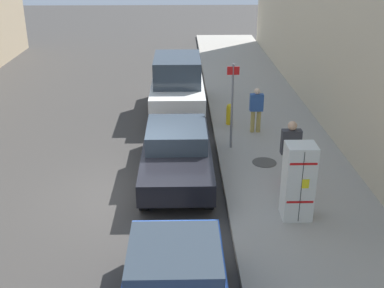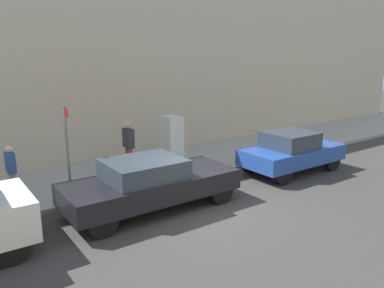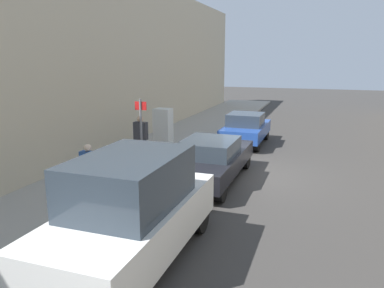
% 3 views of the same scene
% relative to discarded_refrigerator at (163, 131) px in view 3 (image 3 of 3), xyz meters
% --- Properties ---
extents(ground_plane, '(80.00, 80.00, 0.00)m').
position_rel_discarded_refrigerator_xyz_m(ground_plane, '(3.72, -1.44, -1.04)').
color(ground_plane, '#383533').
extents(sidewalk_slab, '(3.76, 44.00, 0.14)m').
position_rel_discarded_refrigerator_xyz_m(sidewalk_slab, '(-0.35, -1.44, -0.97)').
color(sidewalk_slab, '#9E998E').
rests_on(sidewalk_slab, ground).
extents(building_facade_near, '(2.37, 39.60, 7.56)m').
position_rel_discarded_refrigerator_xyz_m(building_facade_near, '(-3.41, -1.44, 2.73)').
color(building_facade_near, beige).
rests_on(building_facade_near, ground).
extents(discarded_refrigerator, '(0.67, 0.59, 1.80)m').
position_rel_discarded_refrigerator_xyz_m(discarded_refrigerator, '(0.00, 0.00, 0.00)').
color(discarded_refrigerator, silver).
rests_on(discarded_refrigerator, sidewalk_slab).
extents(manhole_cover, '(0.70, 0.70, 0.02)m').
position_rel_discarded_refrigerator_xyz_m(manhole_cover, '(0.24, -2.93, -0.89)').
color(manhole_cover, '#47443F').
rests_on(manhole_cover, sidewalk_slab).
extents(street_sign_post, '(0.36, 0.07, 2.63)m').
position_rel_discarded_refrigerator_xyz_m(street_sign_post, '(1.10, -4.07, 0.57)').
color(street_sign_post, slate).
rests_on(street_sign_post, sidewalk_slab).
extents(fire_hydrant, '(0.22, 0.22, 0.74)m').
position_rel_discarded_refrigerator_xyz_m(fire_hydrant, '(0.96, -6.13, -0.52)').
color(fire_hydrant, gold).
rests_on(fire_hydrant, sidewalk_slab).
extents(pedestrian_walking_far, '(0.50, 0.23, 1.74)m').
position_rel_discarded_refrigerator_xyz_m(pedestrian_walking_far, '(-0.17, -1.65, 0.11)').
color(pedestrian_walking_far, '#B73338').
rests_on(pedestrian_walking_far, sidewalk_slab).
extents(pedestrian_standing_near, '(0.44, 0.22, 1.52)m').
position_rel_discarded_refrigerator_xyz_m(pedestrian_standing_near, '(0.15, -5.37, -0.04)').
color(pedestrian_standing_near, '#A8934C').
rests_on(pedestrian_standing_near, sidewalk_slab).
extents(parked_van_white, '(1.91, 4.61, 2.16)m').
position_rel_discarded_refrigerator_xyz_m(parked_van_white, '(2.76, -7.78, 0.03)').
color(parked_van_white, silver).
rests_on(parked_van_white, ground).
extents(parked_sedan_dark, '(1.84, 4.70, 1.41)m').
position_rel_discarded_refrigerator_xyz_m(parked_sedan_dark, '(2.76, -2.47, -0.30)').
color(parked_sedan_dark, black).
rests_on(parked_sedan_dark, ground).
extents(parked_hatchback_blue, '(1.73, 3.83, 1.46)m').
position_rel_discarded_refrigerator_xyz_m(parked_hatchback_blue, '(2.76, 3.21, -0.29)').
color(parked_hatchback_blue, '#23479E').
rests_on(parked_hatchback_blue, ground).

